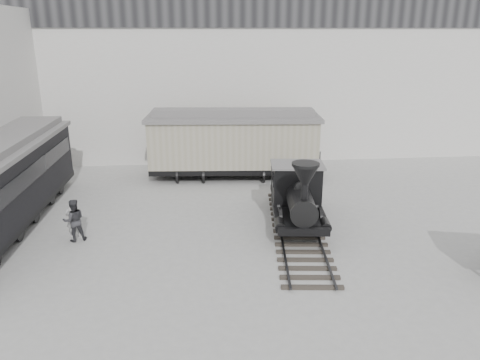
{
  "coord_description": "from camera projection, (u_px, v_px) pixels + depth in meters",
  "views": [
    {
      "loc": [
        -2.16,
        -14.23,
        7.9
      ],
      "look_at": [
        -0.41,
        4.0,
        2.0
      ],
      "focal_mm": 35.0,
      "sensor_mm": 36.0,
      "label": 1
    }
  ],
  "objects": [
    {
      "name": "boxcar",
      "position": [
        233.0,
        142.0,
        25.67
      ],
      "size": [
        9.55,
        3.59,
        3.84
      ],
      "rotation": [
        0.0,
        0.0,
        -0.07
      ],
      "color": "black",
      "rests_on": "ground"
    },
    {
      "name": "ground",
      "position": [
        263.0,
        270.0,
        16.1
      ],
      "size": [
        90.0,
        90.0,
        0.0
      ],
      "primitive_type": "plane",
      "color": "#9E9E9B"
    },
    {
      "name": "visitor_b",
      "position": [
        74.0,
        220.0,
        18.12
      ],
      "size": [
        0.99,
        0.87,
        1.7
      ],
      "primitive_type": "imported",
      "rotation": [
        0.0,
        0.0,
        3.46
      ],
      "color": "#343438",
      "rests_on": "ground"
    },
    {
      "name": "north_wall",
      "position": [
        229.0,
        70.0,
        28.59
      ],
      "size": [
        34.0,
        2.51,
        11.0
      ],
      "color": "silver",
      "rests_on": "ground"
    },
    {
      "name": "passenger_coach",
      "position": [
        1.0,
        185.0,
        19.03
      ],
      "size": [
        3.02,
        12.81,
        3.41
      ],
      "rotation": [
        0.0,
        0.0,
        -0.02
      ],
      "color": "black",
      "rests_on": "ground"
    },
    {
      "name": "locomotive",
      "position": [
        297.0,
        198.0,
        19.43
      ],
      "size": [
        2.99,
        9.42,
        3.27
      ],
      "rotation": [
        0.0,
        0.0,
        -0.11
      ],
      "color": "#39322B",
      "rests_on": "ground"
    },
    {
      "name": "visitor_a",
      "position": [
        73.0,
        219.0,
        18.38
      ],
      "size": [
        0.7,
        0.62,
        1.61
      ],
      "primitive_type": "imported",
      "rotation": [
        0.0,
        0.0,
        3.63
      ],
      "color": "silver",
      "rests_on": "ground"
    }
  ]
}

